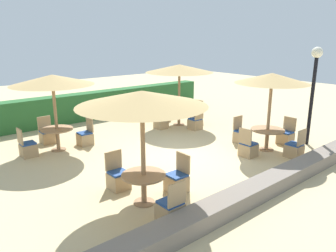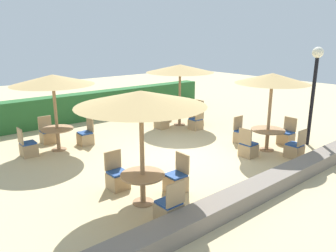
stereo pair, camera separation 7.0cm
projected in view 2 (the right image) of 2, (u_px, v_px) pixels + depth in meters
name	position (u px, v px, depth m)	size (l,w,h in m)	color
ground_plane	(180.00, 158.00, 10.16)	(40.00, 40.00, 0.00)	#C6B284
hedge_row	(86.00, 106.00, 14.73)	(13.00, 0.70, 1.21)	#28602D
stone_border	(266.00, 186.00, 7.83)	(10.00, 0.56, 0.38)	slate
lamp_post	(315.00, 77.00, 10.82)	(0.36, 0.36, 3.32)	black
parasol_back_left	(53.00, 80.00, 10.27)	(2.59, 2.59, 2.49)	#93704C
round_table_back_left	(58.00, 133.00, 10.73)	(1.03, 1.03, 0.74)	#93704C
patio_chair_back_left_north	(48.00, 136.00, 11.55)	(0.46, 0.46, 0.93)	tan
patio_chair_back_left_west	(28.00, 148.00, 10.26)	(0.46, 0.46, 0.93)	tan
patio_chair_back_left_east	(86.00, 137.00, 11.36)	(0.46, 0.46, 0.93)	tan
parasol_back_right	(180.00, 69.00, 13.36)	(2.79, 2.79, 2.54)	#93704C
round_table_back_right	(180.00, 112.00, 13.84)	(0.99, 0.99, 0.71)	#93704C
patio_chair_back_right_north	(164.00, 115.00, 14.62)	(0.46, 0.46, 0.93)	tan
patio_chair_back_right_south	(196.00, 123.00, 13.21)	(0.46, 0.46, 0.93)	tan
patio_chair_back_right_west	(161.00, 122.00, 13.35)	(0.46, 0.46, 0.93)	tan
patio_chair_back_right_east	(196.00, 115.00, 14.50)	(0.46, 0.46, 0.93)	tan
parasol_front_right	(272.00, 79.00, 10.24)	(2.32, 2.32, 2.54)	#93704C
round_table_front_right	(268.00, 134.00, 10.71)	(1.09, 1.09, 0.71)	#93704C
patio_chair_front_right_west	(248.00, 149.00, 10.21)	(0.46, 0.46, 0.93)	tan
patio_chair_front_right_east	(286.00, 137.00, 11.41)	(0.46, 0.46, 0.93)	tan
patio_chair_front_right_north	(242.00, 136.00, 11.55)	(0.46, 0.46, 0.93)	tan
patio_chair_front_right_south	(295.00, 150.00, 10.12)	(0.46, 0.46, 0.93)	tan
parasol_front_left	(141.00, 99.00, 6.78)	(2.77, 2.77, 2.56)	#93704C
round_table_front_left	(143.00, 181.00, 7.27)	(0.99, 0.99, 0.70)	#93704C
patio_chair_front_left_south	(169.00, 210.00, 6.60)	(0.46, 0.46, 0.93)	tan
patio_chair_front_left_north	(118.00, 178.00, 8.07)	(0.46, 0.46, 0.93)	tan
patio_chair_front_left_east	(176.00, 181.00, 7.92)	(0.46, 0.46, 0.93)	tan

